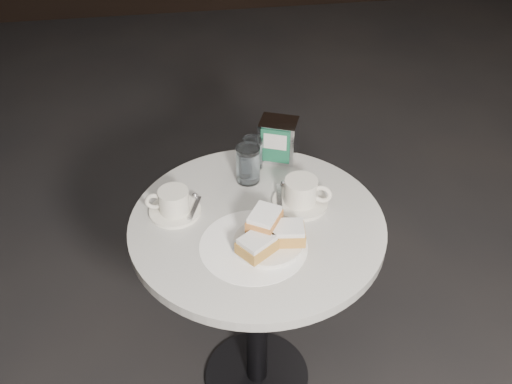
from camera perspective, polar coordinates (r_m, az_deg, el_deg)
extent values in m
plane|color=black|center=(2.12, 0.09, -18.15)|extent=(7.00, 7.00, 0.00)
cylinder|color=black|center=(2.11, 0.09, -17.93)|extent=(0.36, 0.36, 0.03)
cylinder|color=black|center=(1.83, 0.10, -11.86)|extent=(0.07, 0.07, 0.70)
cylinder|color=silver|center=(1.56, 0.11, -3.32)|extent=(0.70, 0.70, 0.03)
cylinder|color=white|center=(1.48, -0.25, -5.38)|extent=(0.33, 0.33, 0.00)
cylinder|color=silver|center=(1.48, 1.21, -5.08)|extent=(0.23, 0.23, 0.01)
cube|color=#B98538|center=(1.44, 0.10, -5.45)|extent=(0.11, 0.11, 0.03)
cube|color=white|center=(1.42, 0.10, -4.78)|extent=(0.10, 0.10, 0.01)
cube|color=#C98D3E|center=(1.47, 3.16, -4.26)|extent=(0.10, 0.08, 0.03)
cube|color=white|center=(1.46, 3.19, -3.60)|extent=(0.09, 0.07, 0.01)
cube|color=#CD823F|center=(1.47, 0.85, -2.96)|extent=(0.11, 0.11, 0.03)
cube|color=white|center=(1.45, 0.86, -2.27)|extent=(0.10, 0.10, 0.01)
cylinder|color=white|center=(1.59, -8.09, -1.89)|extent=(0.16, 0.16, 0.01)
cylinder|color=silver|center=(1.57, -8.21, -0.85)|extent=(0.09, 0.09, 0.06)
cylinder|color=#966E51|center=(1.55, -8.29, -0.10)|extent=(0.08, 0.08, 0.00)
torus|color=silver|center=(1.58, -10.15, -0.93)|extent=(0.05, 0.02, 0.05)
cube|color=silver|center=(1.58, -6.14, -1.60)|extent=(0.05, 0.10, 0.00)
sphere|color=silver|center=(1.62, -6.12, -0.38)|extent=(0.02, 0.02, 0.02)
cylinder|color=silver|center=(1.61, 4.44, -1.02)|extent=(0.21, 0.21, 0.01)
cylinder|color=silver|center=(1.59, 4.51, 0.13)|extent=(0.12, 0.12, 0.07)
cylinder|color=#947150|center=(1.57, 4.56, 0.96)|extent=(0.11, 0.11, 0.00)
torus|color=silver|center=(1.58, 6.62, -0.21)|extent=(0.06, 0.03, 0.06)
cube|color=#ACACB1|center=(1.61, 2.35, -0.43)|extent=(0.03, 0.11, 0.00)
sphere|color=#B8B7BC|center=(1.65, 2.78, 0.82)|extent=(0.02, 0.02, 0.02)
cylinder|color=white|center=(1.66, -0.81, 2.80)|extent=(0.07, 0.07, 0.11)
cylinder|color=white|center=(1.67, -0.81, 2.68)|extent=(0.07, 0.07, 0.10)
cylinder|color=white|center=(1.72, -0.34, 3.92)|extent=(0.07, 0.07, 0.10)
cylinder|color=white|center=(1.73, -0.34, 3.82)|extent=(0.06, 0.06, 0.08)
cube|color=silver|center=(1.76, 2.24, 5.28)|extent=(0.14, 0.12, 0.13)
cube|color=#1C6243|center=(1.72, 1.92, 4.55)|extent=(0.08, 0.04, 0.11)
cube|color=silver|center=(1.70, 1.92, 5.02)|extent=(0.07, 0.03, 0.05)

